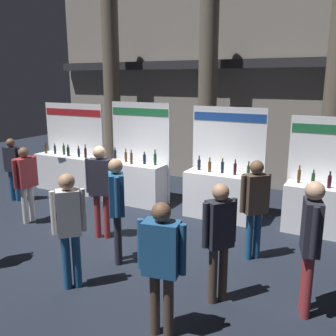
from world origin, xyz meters
TOP-DOWN VIEW (x-y plane):
  - ground_plane at (0.00, 0.00)m, footprint 24.00×24.00m
  - hall_colonnade at (0.00, 4.40)m, footprint 11.14×1.35m
  - exhibitor_booth_0 at (-3.36, 1.78)m, footprint 1.98×0.72m
  - exhibitor_booth_1 at (-1.09, 1.66)m, footprint 1.64×0.66m
  - exhibitor_booth_2 at (1.18, 1.69)m, footprint 1.69×0.66m
  - exhibitor_booth_3 at (3.46, 1.79)m, footprint 1.96×0.66m
  - visitor_0 at (2.33, 0.05)m, footprint 0.45×0.45m
  - visitor_1 at (0.23, -2.11)m, footprint 0.39×0.40m
  - visitor_2 at (-2.41, -0.54)m, footprint 0.26×0.61m
  - visitor_4 at (-0.50, -0.45)m, footprint 0.56×0.34m
  - visitor_5 at (0.36, -1.13)m, footprint 0.43×0.47m
  - visitor_6 at (3.36, -1.17)m, footprint 0.30×0.54m
  - visitor_7 at (-3.88, 0.36)m, footprint 0.49×0.28m
  - visitor_8 at (1.90, -2.41)m, footprint 0.58×0.32m
  - visitor_9 at (2.24, -1.43)m, footprint 0.39×0.44m

SIDE VIEW (x-z plane):
  - ground_plane at x=0.00m, z-range 0.00..0.00m
  - exhibitor_booth_3 at x=3.46m, z-range -0.56..1.74m
  - exhibitor_booth_0 at x=-3.36m, z-range -0.59..1.79m
  - exhibitor_booth_2 at x=1.18m, z-range -0.60..1.84m
  - exhibitor_booth_1 at x=-1.09m, z-range -0.62..1.86m
  - visitor_7 at x=-3.88m, z-range 0.13..1.73m
  - visitor_2 at x=-2.41m, z-range 0.17..1.81m
  - visitor_9 at x=2.24m, z-range 0.16..1.85m
  - visitor_8 at x=1.90m, z-range 0.17..1.85m
  - visitor_1 at x=0.23m, z-range 0.16..1.90m
  - visitor_0 at x=2.33m, z-range 0.18..1.91m
  - visitor_5 at x=0.36m, z-range 0.18..1.97m
  - visitor_6 at x=3.36m, z-range 0.18..1.99m
  - visitor_4 at x=-0.50m, z-range 0.19..2.00m
  - hall_colonnade at x=0.00m, z-range -0.07..6.17m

